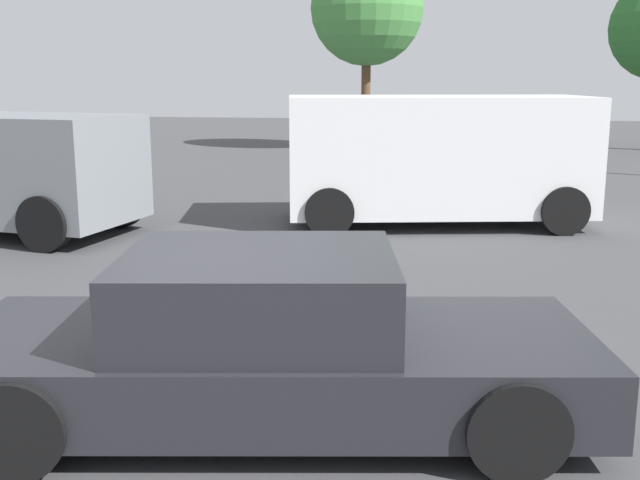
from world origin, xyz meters
name	(u,v)px	position (x,y,z in m)	size (l,w,h in m)	color
ground_plane	(235,409)	(0.00, 0.00, 0.00)	(80.00, 80.00, 0.00)	#424244
sedan_foreground	(270,345)	(0.31, -0.13, 0.56)	(4.65, 2.40, 1.23)	#232328
dog	(183,269)	(-1.43, 3.02, 0.27)	(0.61, 0.34, 0.43)	white
van_white	(436,155)	(1.32, 7.70, 1.14)	(5.15, 3.06, 2.10)	white
tree_back_center	(367,9)	(-1.22, 20.75, 4.54)	(3.66, 3.66, 6.39)	brown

